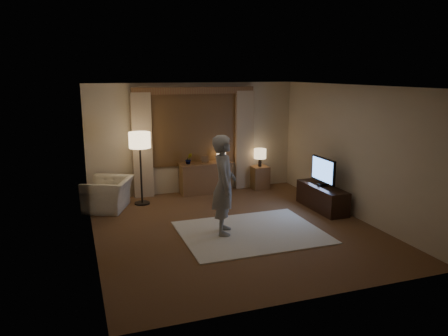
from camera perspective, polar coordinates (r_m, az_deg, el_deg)
name	(u,v)px	position (r m, az deg, el deg)	size (l,w,h in m)	color
room	(226,153)	(8.29, 0.20, 1.98)	(5.04, 5.54, 2.64)	brown
rug	(251,232)	(7.97, 3.56, -8.37)	(2.50, 2.00, 0.02)	#F0E7CA
sideboard	(205,179)	(10.41, -2.44, -1.39)	(1.20, 0.40, 0.70)	brown
picture_frame	(205,160)	(10.32, -2.47, 1.03)	(0.16, 0.02, 0.20)	brown
plant	(189,159)	(10.20, -4.62, 1.16)	(0.17, 0.13, 0.30)	#999999
table_lamp_sideboard	(221,155)	(10.42, -0.37, 1.71)	(0.22, 0.22, 0.30)	black
floor_lamp	(140,144)	(9.50, -10.94, 3.09)	(0.46, 0.46, 1.59)	black
armchair	(108,194)	(9.49, -14.87, -3.33)	(1.01, 0.88, 0.65)	beige
side_table	(260,177)	(10.86, 4.68, -1.23)	(0.40, 0.40, 0.56)	brown
table_lamp_side	(260,154)	(10.73, 4.73, 1.82)	(0.30, 0.30, 0.44)	black
tv_stand	(322,198)	(9.44, 12.68, -3.79)	(0.45, 1.40, 0.50)	black
tv	(323,171)	(9.29, 12.84, -0.34)	(0.20, 0.84, 0.60)	black
person	(224,185)	(7.65, 0.00, -2.21)	(0.65, 0.42, 1.77)	gray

